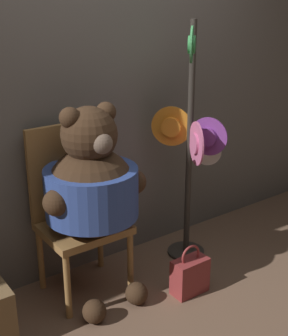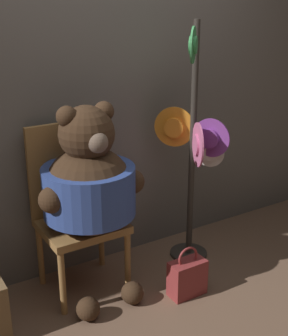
{
  "view_description": "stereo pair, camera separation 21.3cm",
  "coord_description": "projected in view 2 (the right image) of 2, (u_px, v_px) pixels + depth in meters",
  "views": [
    {
      "loc": [
        -1.55,
        -1.98,
        1.85
      ],
      "look_at": [
        0.14,
        0.36,
        0.79
      ],
      "focal_mm": 50.0,
      "sensor_mm": 36.0,
      "label": 1
    },
    {
      "loc": [
        -1.38,
        -2.1,
        1.85
      ],
      "look_at": [
        0.14,
        0.36,
        0.79
      ],
      "focal_mm": 50.0,
      "sensor_mm": 36.0,
      "label": 2
    }
  ],
  "objects": [
    {
      "name": "chair",
      "position": [
        75.0,
        204.0,
        3.04
      ],
      "size": [
        0.51,
        0.44,
        1.1
      ],
      "color": "#9E703D",
      "rests_on": "ground_plane"
    },
    {
      "name": "teddy_bear",
      "position": [
        89.0,
        185.0,
        2.86
      ],
      "size": [
        0.69,
        0.61,
        1.27
      ],
      "color": "#3D2819",
      "rests_on": "ground_plane"
    },
    {
      "name": "handbag_on_ground",
      "position": [
        187.0,
        277.0,
        3.05
      ],
      "size": [
        0.24,
        0.13,
        0.35
      ],
      "color": "maroon",
      "rests_on": "ground_plane"
    },
    {
      "name": "hat_display_rack",
      "position": [
        194.0,
        148.0,
        3.22
      ],
      "size": [
        0.35,
        0.48,
        1.71
      ],
      "color": "#332D28",
      "rests_on": "ground_plane"
    },
    {
      "name": "wall_back",
      "position": [
        97.0,
        91.0,
        3.15
      ],
      "size": [
        8.0,
        0.1,
        2.5
      ],
      "color": "#66605B",
      "rests_on": "ground_plane"
    },
    {
      "name": "ground_plane",
      "position": [
        155.0,
        303.0,
        3.0
      ],
      "size": [
        14.0,
        14.0,
        0.0
      ],
      "primitive_type": "plane",
      "color": "brown"
    }
  ]
}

